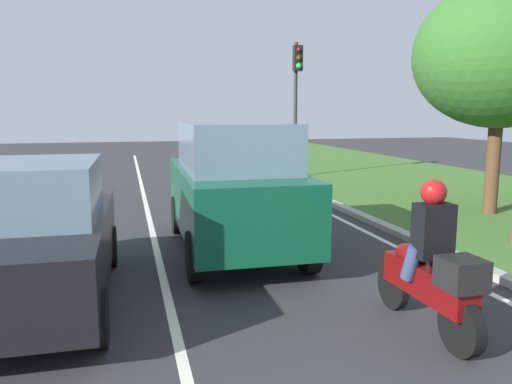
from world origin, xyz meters
TOP-DOWN VIEW (x-y plane):
  - ground_plane at (0.00, 14.00)m, footprint 60.00×60.00m
  - lane_line_center at (-0.70, 14.00)m, footprint 0.12×32.00m
  - lane_line_right_edge at (3.60, 14.00)m, footprint 0.12×32.00m
  - grass_verge_right at (8.50, 14.00)m, footprint 9.00×48.00m
  - curb_right at (4.10, 14.00)m, footprint 0.24×48.00m
  - car_suv_ahead at (0.65, 9.02)m, footprint 2.05×4.54m
  - car_sedan_left_lane at (-2.32, 7.19)m, footprint 1.89×4.33m
  - motorcycle at (2.05, 5.16)m, footprint 0.41×1.90m
  - rider_person at (2.05, 5.21)m, footprint 0.51×0.41m
  - traffic_light_near_right at (4.97, 18.10)m, footprint 0.32×0.50m
  - tree_roadside_near at (7.25, 10.49)m, footprint 3.96×3.96m

SIDE VIEW (x-z plane):
  - ground_plane at x=0.00m, z-range 0.00..0.00m
  - lane_line_center at x=-0.70m, z-range 0.00..0.01m
  - lane_line_right_edge at x=3.60m, z-range 0.00..0.01m
  - grass_verge_right at x=8.50m, z-range 0.00..0.06m
  - curb_right at x=4.10m, z-range 0.00..0.12m
  - motorcycle at x=2.05m, z-range 0.07..1.08m
  - car_sedan_left_lane at x=-2.32m, z-range -0.01..1.85m
  - car_suv_ahead at x=0.65m, z-range 0.03..2.31m
  - rider_person at x=2.05m, z-range 0.61..1.77m
  - traffic_light_near_right at x=4.97m, z-range 0.93..5.90m
  - tree_roadside_near at x=7.25m, z-range 1.03..6.48m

